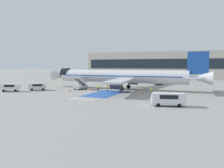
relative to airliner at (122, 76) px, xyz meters
The scene contains 22 objects.
ground_plane 4.59m from the airliner, 159.14° to the left, with size 600.00×600.00×0.00m, color gray.
apron_leadline_yellow 3.74m from the airliner, behind, with size 0.20×81.92×0.01m, color gold.
apron_stand_patch_blue 11.31m from the airliner, 93.59° to the right, with size 6.73×13.90×0.01m, color #2856A8.
apron_walkway_bar_0 20.79m from the airliner, 100.33° to the right, with size 0.44×3.60×0.01m, color silver.
apron_walkway_bar_1 20.61m from the airliner, 97.00° to the right, with size 0.44×3.60×0.01m, color silver.
apron_walkway_bar_2 20.50m from the airliner, 93.61° to the right, with size 0.44×3.60×0.01m, color silver.
apron_walkway_bar_3 20.46m from the airliner, 90.20° to the right, with size 0.44×3.60×0.01m, color silver.
apron_walkway_bar_4 20.49m from the airliner, 86.79° to the right, with size 0.44×3.60×0.01m, color silver.
airliner is the anchor object (origin of this frame).
boarding_stairs_forward 12.22m from the airliner, 159.17° to the right, with size 2.25×5.25×4.01m.
fuel_tanker 22.35m from the airliner, 72.03° to the left, with size 3.39×8.66×3.28m.
service_van_0 26.94m from the airliner, 53.74° to the right, with size 5.73×3.20×2.21m.
service_van_1 30.04m from the airliner, 147.87° to the right, with size 5.09×3.86×2.04m.
service_van_2 23.60m from the airliner, 151.64° to the right, with size 4.81×4.49×1.96m.
baggage_cart 7.22m from the airliner, 63.39° to the right, with size 2.91×2.88×0.87m.
ground_crew_0 6.64m from the airliner, 109.06° to the right, with size 0.42×0.49×1.84m.
ground_crew_1 7.87m from the airliner, 129.84° to the right, with size 0.47×0.32×1.79m.
ground_crew_2 12.43m from the airliner, 34.43° to the right, with size 0.49×0.38×1.64m.
traffic_cone_0 9.72m from the airliner, 144.76° to the right, with size 0.60×0.60×0.67m.
traffic_cone_1 15.25m from the airliner, 137.30° to the right, with size 0.62×0.62×0.69m.
traffic_cone_2 10.15m from the airliner, 39.44° to the right, with size 0.61×0.61×0.67m.
terminal_building 59.99m from the airliner, 83.49° to the left, with size 92.68×12.10×13.94m.
Camera 1 is at (23.21, -59.80, 6.88)m, focal length 35.00 mm.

